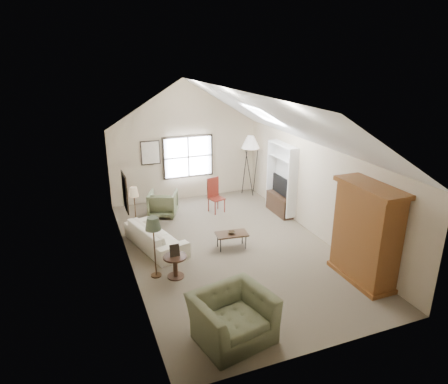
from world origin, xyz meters
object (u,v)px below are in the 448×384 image
object	(u,v)px
armoire	(366,234)
armchair_far	(163,203)
coffee_table	(232,241)
side_table	(175,267)
armchair_near	(232,317)
side_chair	(216,196)
sofa	(156,236)

from	to	relation	value
armoire	armchair_far	distance (m)	6.14
armchair_far	coffee_table	xyz separation A→B (m)	(1.14, -2.76, -0.18)
coffee_table	side_table	distance (m)	1.90
armchair_far	armchair_near	bearing A→B (deg)	112.18
armoire	side_table	xyz separation A→B (m)	(-3.83, 1.55, -0.84)
coffee_table	side_chair	xyz separation A→B (m)	(0.48, 2.42, 0.34)
armoire	armchair_near	distance (m)	3.55
sofa	side_table	distance (m)	1.60
armoire	armchair_near	world-z (taller)	armoire
armoire	sofa	world-z (taller)	armoire
sofa	armchair_far	world-z (taller)	armchair_far
sofa	armchair_near	size ratio (longest dim) A/B	1.60
coffee_table	armoire	bearing A→B (deg)	-48.33
armchair_near	side_chair	world-z (taller)	side_chair
sofa	side_table	size ratio (longest dim) A/B	3.99
sofa	armchair_far	distance (m)	2.11
armchair_far	coffee_table	bearing A→B (deg)	135.94
side_table	armoire	bearing A→B (deg)	-22.09
armchair_far	side_chair	xyz separation A→B (m)	(1.62, -0.34, 0.16)
sofa	armchair_near	bearing A→B (deg)	172.42
armchair_far	side_chair	distance (m)	1.66
armchair_near	armchair_far	size ratio (longest dim) A/B	1.55
side_table	armchair_near	bearing A→B (deg)	-79.65
coffee_table	side_table	world-z (taller)	side_table
armoire	armchair_near	xyz separation A→B (m)	(-3.41, -0.76, -0.67)
armoire	side_chair	bearing A→B (deg)	108.92
sofa	armoire	bearing A→B (deg)	-143.94
armchair_near	side_chair	size ratio (longest dim) A/B	1.21
armchair_near	coffee_table	world-z (taller)	armchair_near
armoire	side_table	distance (m)	4.22
armchair_near	side_table	bearing A→B (deg)	88.59
side_table	side_chair	distance (m)	3.93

